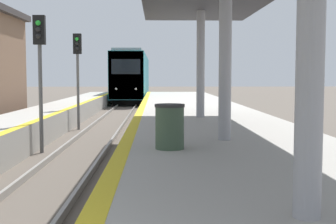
{
  "coord_description": "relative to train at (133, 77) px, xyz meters",
  "views": [
    {
      "loc": [
        2.32,
        -2.42,
        2.44
      ],
      "look_at": [
        2.86,
        19.03,
        0.75
      ],
      "focal_mm": 50.0,
      "sensor_mm": 36.0,
      "label": 1
    }
  ],
  "objects": [
    {
      "name": "train",
      "position": [
        0.0,
        0.0,
        0.0
      ],
      "size": [
        2.75,
        22.48,
        4.58
      ],
      "color": "black",
      "rests_on": "ground"
    },
    {
      "name": "signal_far",
      "position": [
        -1.19,
        -26.01,
        0.68
      ],
      "size": [
        0.36,
        0.31,
        4.29
      ],
      "color": "#595959",
      "rests_on": "ground"
    },
    {
      "name": "trash_bin",
      "position": [
        2.59,
        -37.67,
        -0.92
      ],
      "size": [
        0.61,
        0.61,
        0.91
      ],
      "color": "#384C38",
      "rests_on": "platform_right"
    },
    {
      "name": "signal_mid",
      "position": [
        -1.3,
        -32.36,
        0.68
      ],
      "size": [
        0.36,
        0.31,
        4.29
      ],
      "color": "#595959",
      "rests_on": "ground"
    }
  ]
}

